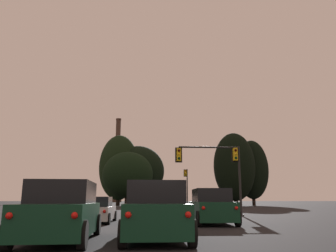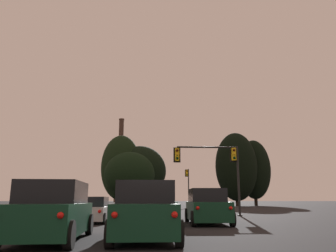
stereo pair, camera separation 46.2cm
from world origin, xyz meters
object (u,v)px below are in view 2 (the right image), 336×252
Objects in this scene: traffic_light_overhead_right at (216,162)px; traffic_light_far_right at (188,182)px; suv_right_lane_front at (207,207)px; hatchback_left_lane_front at (93,211)px; smokestack at (120,168)px; suv_center_lane_second at (146,211)px; suv_center_lane_front at (155,207)px; suv_left_lane_second at (52,212)px.

traffic_light_overhead_right is 30.28m from traffic_light_far_right.
suv_right_lane_front is 39.08m from traffic_light_far_right.
suv_right_lane_front reaches higher than hatchback_left_lane_front.
smokestack is at bearing 101.30° from traffic_light_far_right.
suv_center_lane_second is 0.87× the size of traffic_light_overhead_right.
smokestack reaches higher than suv_center_lane_front.
hatchback_left_lane_front is 11.80m from traffic_light_overhead_right.
traffic_light_far_right is at bearing 76.18° from hatchback_left_lane_front.
suv_left_lane_second reaches higher than hatchback_left_lane_front.
hatchback_left_lane_front is at bearing 88.19° from suv_left_lane_second.
suv_center_lane_front is at bearing 179.88° from suv_right_lane_front.
traffic_light_far_right is at bearing 88.08° from traffic_light_overhead_right.
suv_right_lane_front is 0.99× the size of suv_center_lane_front.
traffic_light_overhead_right is (8.49, 15.67, 3.41)m from suv_left_lane_second.
traffic_light_far_right is 0.15× the size of smokestack.
suv_center_lane_front is 1.01× the size of suv_center_lane_second.
hatchback_left_lane_front is at bearing -85.19° from smokestack.
suv_left_lane_second is at bearing -101.69° from traffic_light_far_right.
suv_center_lane_front is 0.89× the size of traffic_light_overhead_right.
traffic_light_far_right is at bearing 86.72° from suv_right_lane_front.
suv_center_lane_second is at bearing 2.17° from suv_left_lane_second.
hatchback_left_lane_front is 0.73× the size of traffic_light_overhead_right.
traffic_light_far_right reaches higher than traffic_light_overhead_right.
hatchback_left_lane_front is (-0.14, 8.50, -0.23)m from suv_left_lane_second.
suv_right_lane_front is 1.01× the size of suv_center_lane_second.
traffic_light_far_right is (3.30, 38.80, 3.33)m from suv_right_lane_front.
suv_left_lane_second is 3.00m from suv_center_lane_second.
suv_left_lane_second is 0.89× the size of traffic_light_overhead_right.
suv_center_lane_front is 39.34m from traffic_light_far_right.
suv_center_lane_front is 6.97m from suv_center_lane_second.
smokestack is (-15.57, 156.17, 15.86)m from suv_center_lane_second.
traffic_light_overhead_right reaches higher than suv_center_lane_second.
traffic_light_far_right is (1.01, 30.26, -0.08)m from traffic_light_overhead_right.
suv_left_lane_second is at bearing -118.44° from traffic_light_overhead_right.
suv_left_lane_second is at bearing -175.34° from suv_center_lane_second.
hatchback_left_lane_front is 0.10× the size of smokestack.
smokestack is (-18.79, 149.30, 15.86)m from suv_right_lane_front.
suv_right_lane_front is 6.49m from hatchback_left_lane_front.
suv_center_lane_second is 16.72m from traffic_light_overhead_right.
smokestack reaches higher than suv_left_lane_second.
traffic_light_overhead_right reaches higher than suv_left_lane_second.
suv_left_lane_second is at bearing -85.40° from smokestack.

